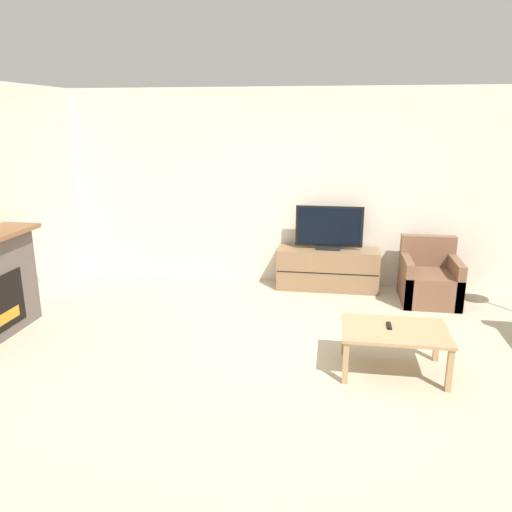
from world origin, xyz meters
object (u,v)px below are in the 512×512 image
Objects in this scene: tv_stand at (327,269)px; tv at (329,229)px; armchair at (429,281)px; remote at (389,326)px; coffee_table at (395,334)px.

tv is (0.00, -0.00, 0.56)m from tv_stand.
tv is 1.12× the size of armchair.
tv_stand is 9.16× the size of remote.
remote is (-0.70, -1.96, 0.17)m from armchair.
coffee_table is at bearing -74.01° from tv_stand.
armchair reaches higher than remote.
tv_stand is 1.43× the size of coffee_table.
tv reaches higher than remote.
remote is at bearing -74.89° from tv_stand.
coffee_table is at bearing -107.98° from armchair.
coffee_table is 6.41× the size of remote.
tv_stand is at bearing 90.00° from tv.
coffee_table is at bearing -73.99° from tv.
coffee_table is 0.09m from remote.
tv_stand is 0.56m from tv.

